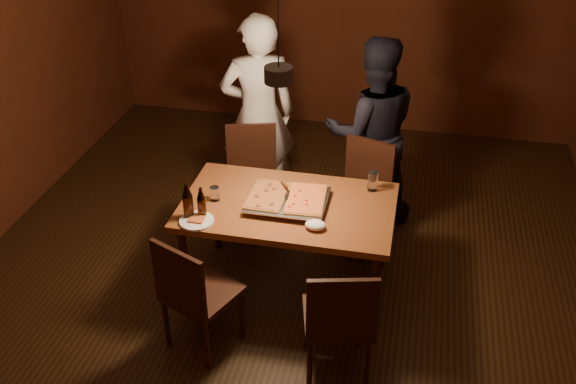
% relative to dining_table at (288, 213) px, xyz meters
% --- Properties ---
extents(room_shell, '(6.00, 6.00, 6.00)m').
position_rel_dining_table_xyz_m(room_shell, '(-0.04, -0.09, 0.72)').
color(room_shell, '#321F0D').
rests_on(room_shell, ground).
extents(dining_table, '(1.50, 0.90, 0.75)m').
position_rel_dining_table_xyz_m(dining_table, '(0.00, 0.00, 0.00)').
color(dining_table, brown).
rests_on(dining_table, floor).
extents(chair_far_left, '(0.52, 0.52, 0.49)m').
position_rel_dining_table_xyz_m(chair_far_left, '(-0.48, 0.80, -0.14)').
color(chair_far_left, '#38190F').
rests_on(chair_far_left, floor).
extents(chair_far_right, '(0.54, 0.54, 0.49)m').
position_rel_dining_table_xyz_m(chair_far_right, '(0.46, 0.73, -0.14)').
color(chair_far_right, '#38190F').
rests_on(chair_far_right, floor).
extents(chair_near_left, '(0.55, 0.55, 0.49)m').
position_rel_dining_table_xyz_m(chair_near_left, '(-0.46, -0.76, -0.14)').
color(chair_near_left, '#38190F').
rests_on(chair_near_left, floor).
extents(chair_near_right, '(0.51, 0.51, 0.49)m').
position_rel_dining_table_xyz_m(chair_near_right, '(0.49, -0.81, -0.14)').
color(chair_near_right, '#38190F').
rests_on(chair_near_right, floor).
extents(pizza_tray, '(0.59, 0.50, 0.05)m').
position_rel_dining_table_xyz_m(pizza_tray, '(-0.00, -0.01, 0.10)').
color(pizza_tray, silver).
rests_on(pizza_tray, dining_table).
extents(pizza_meat, '(0.26, 0.41, 0.02)m').
position_rel_dining_table_xyz_m(pizza_meat, '(-0.14, -0.01, 0.13)').
color(pizza_meat, maroon).
rests_on(pizza_meat, pizza_tray).
extents(pizza_cheese, '(0.28, 0.43, 0.02)m').
position_rel_dining_table_xyz_m(pizza_cheese, '(0.13, 0.01, 0.13)').
color(pizza_cheese, gold).
rests_on(pizza_cheese, pizza_tray).
extents(spatula, '(0.20, 0.25, 0.04)m').
position_rel_dining_table_xyz_m(spatula, '(0.01, 0.02, 0.14)').
color(spatula, silver).
rests_on(spatula, pizza_tray).
extents(beer_bottle_a, '(0.07, 0.07, 0.27)m').
position_rel_dining_table_xyz_m(beer_bottle_a, '(-0.63, -0.31, 0.21)').
color(beer_bottle_a, black).
rests_on(beer_bottle_a, dining_table).
extents(beer_bottle_b, '(0.06, 0.06, 0.23)m').
position_rel_dining_table_xyz_m(beer_bottle_b, '(-0.54, -0.27, 0.19)').
color(beer_bottle_b, black).
rests_on(beer_bottle_b, dining_table).
extents(water_glass_left, '(0.07, 0.07, 0.11)m').
position_rel_dining_table_xyz_m(water_glass_left, '(-0.52, -0.06, 0.13)').
color(water_glass_left, silver).
rests_on(water_glass_left, dining_table).
extents(water_glass_right, '(0.07, 0.07, 0.15)m').
position_rel_dining_table_xyz_m(water_glass_right, '(0.56, 0.31, 0.15)').
color(water_glass_right, silver).
rests_on(water_glass_right, dining_table).
extents(plate_slice, '(0.23, 0.23, 0.03)m').
position_rel_dining_table_xyz_m(plate_slice, '(-0.56, -0.35, 0.08)').
color(plate_slice, white).
rests_on(plate_slice, dining_table).
extents(napkin, '(0.14, 0.11, 0.06)m').
position_rel_dining_table_xyz_m(napkin, '(0.24, -0.26, 0.10)').
color(napkin, white).
rests_on(napkin, dining_table).
extents(diner_white, '(0.75, 0.62, 1.75)m').
position_rel_dining_table_xyz_m(diner_white, '(-0.50, 1.13, 0.20)').
color(diner_white, white).
rests_on(diner_white, floor).
extents(diner_dark, '(0.93, 0.80, 1.64)m').
position_rel_dining_table_xyz_m(diner_dark, '(0.47, 1.12, 0.14)').
color(diner_dark, black).
rests_on(diner_dark, floor).
extents(pendant_lamp, '(0.18, 0.18, 1.10)m').
position_rel_dining_table_xyz_m(pendant_lamp, '(-0.04, -0.09, 1.08)').
color(pendant_lamp, black).
rests_on(pendant_lamp, ceiling).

